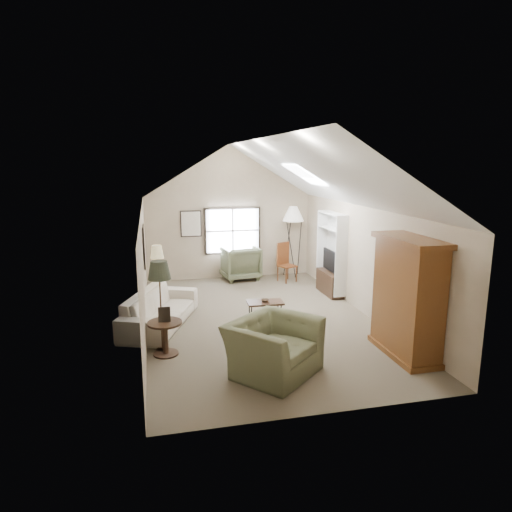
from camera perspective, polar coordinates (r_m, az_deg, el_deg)
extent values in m
cube|color=brown|center=(10.42, 0.50, -8.00)|extent=(5.00, 8.00, 0.01)
cube|color=tan|center=(13.91, -3.37, 2.37)|extent=(5.00, 0.01, 2.50)
cube|color=tan|center=(6.41, 9.07, -9.25)|extent=(5.00, 0.01, 2.50)
cube|color=tan|center=(9.80, -13.85, -2.01)|extent=(0.01, 8.00, 2.50)
cube|color=tan|center=(10.91, 13.38, -0.58)|extent=(0.01, 8.00, 2.50)
cube|color=black|center=(13.85, -2.94, 3.18)|extent=(1.72, 0.08, 1.42)
cube|color=black|center=(9.99, -13.81, 1.19)|extent=(0.68, 0.04, 0.88)
cube|color=black|center=(13.67, -8.14, 4.01)|extent=(0.62, 0.04, 0.78)
cube|color=brown|center=(8.77, 18.41, -4.93)|extent=(0.60, 1.50, 2.20)
cube|color=white|center=(12.29, 9.40, 0.49)|extent=(0.32, 1.30, 2.10)
cube|color=#382316|center=(12.48, 9.18, -3.34)|extent=(0.34, 1.18, 0.60)
cube|color=black|center=(12.33, 9.28, -0.56)|extent=(0.05, 0.90, 0.55)
imported|color=beige|center=(10.22, -11.91, -6.47)|extent=(1.85, 2.73, 0.74)
imported|color=#5A5C41|center=(7.83, 2.19, -11.33)|extent=(1.88, 1.86, 0.92)
imported|color=#545B40|center=(13.81, -2.06, -0.85)|extent=(1.21, 1.23, 1.00)
cube|color=#392817|center=(10.41, 1.14, -6.82)|extent=(0.83, 0.49, 0.41)
imported|color=#321E14|center=(10.34, 1.15, -5.60)|extent=(0.20, 0.20, 0.05)
cylinder|color=#342215|center=(8.73, -11.27, -10.04)|extent=(0.83, 0.83, 0.64)
cube|color=brown|center=(13.51, 3.92, -0.81)|extent=(0.59, 0.59, 1.16)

